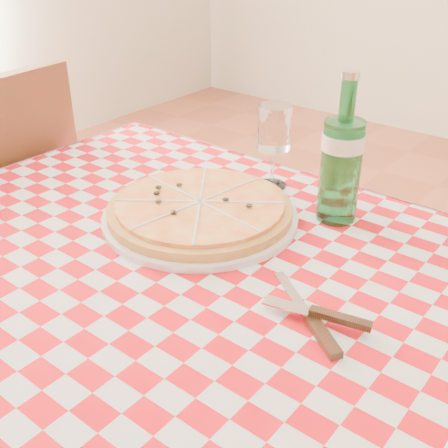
# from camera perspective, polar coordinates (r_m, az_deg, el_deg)

# --- Properties ---
(dining_table) EXTENTS (1.20, 0.80, 0.75)m
(dining_table) POSITION_cam_1_polar(r_m,az_deg,el_deg) (0.97, -1.30, -9.93)
(dining_table) COLOR brown
(dining_table) RESTS_ON ground
(tablecloth) EXTENTS (1.30, 0.90, 0.01)m
(tablecloth) POSITION_cam_1_polar(r_m,az_deg,el_deg) (0.92, -1.37, -5.32)
(tablecloth) COLOR #B30B13
(tablecloth) RESTS_ON dining_table
(pizza_plate) EXTENTS (0.42, 0.42, 0.05)m
(pizza_plate) POSITION_cam_1_polar(r_m,az_deg,el_deg) (1.06, -2.45, 1.60)
(pizza_plate) COLOR #D08E45
(pizza_plate) RESTS_ON tablecloth
(water_bottle) EXTENTS (0.10, 0.10, 0.28)m
(water_bottle) POSITION_cam_1_polar(r_m,az_deg,el_deg) (1.04, 11.95, 7.46)
(water_bottle) COLOR #19662B
(water_bottle) RESTS_ON tablecloth
(wine_glass) EXTENTS (0.08, 0.08, 0.18)m
(wine_glass) POSITION_cam_1_polar(r_m,az_deg,el_deg) (1.18, 5.02, 7.80)
(wine_glass) COLOR silver
(wine_glass) RESTS_ON tablecloth
(cutlery) EXTENTS (0.25, 0.21, 0.02)m
(cutlery) POSITION_cam_1_polar(r_m,az_deg,el_deg) (0.82, 8.70, -8.91)
(cutlery) COLOR silver
(cutlery) RESTS_ON tablecloth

